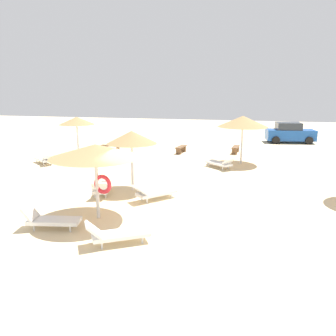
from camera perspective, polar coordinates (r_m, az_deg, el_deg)
ground_plane at (r=12.24m, az=-3.25°, el=-8.61°), size 80.00×80.00×0.00m
parasol_0 at (r=12.01m, az=-12.05°, el=2.71°), size 3.18×3.18×2.67m
parasol_1 at (r=15.22m, az=-6.11°, el=5.09°), size 2.25×2.25×2.72m
parasol_2 at (r=23.00m, az=-15.04°, el=7.62°), size 2.29×2.29×2.76m
parasol_3 at (r=21.19m, az=12.41°, el=7.61°), size 3.04×3.04×2.94m
lounger_0 at (r=12.00m, az=-19.14°, el=-8.13°), size 1.93×0.95×0.80m
lounger_1 at (r=15.17m, az=-11.07°, el=-3.21°), size 1.17×1.96×0.79m
lounger_2 at (r=22.32m, az=-19.99°, el=1.46°), size 1.88×1.65×0.74m
lounger_3 at (r=20.02m, az=8.71°, el=0.85°), size 1.81×1.73×0.76m
lounger_5 at (r=10.43m, az=-8.65°, el=-10.81°), size 1.93×1.52×0.75m
lounger_6 at (r=14.21m, az=-2.39°, el=-4.11°), size 1.75×1.82×0.73m
bench_0 at (r=25.43m, az=-9.53°, el=3.48°), size 1.51×0.42×0.49m
bench_1 at (r=24.59m, az=2.19°, el=3.33°), size 0.60×1.54×0.49m
bench_2 at (r=24.97m, az=11.24°, el=3.24°), size 0.53×1.53×0.49m
parked_car at (r=31.13m, az=19.70°, el=5.53°), size 4.18×2.39×1.72m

